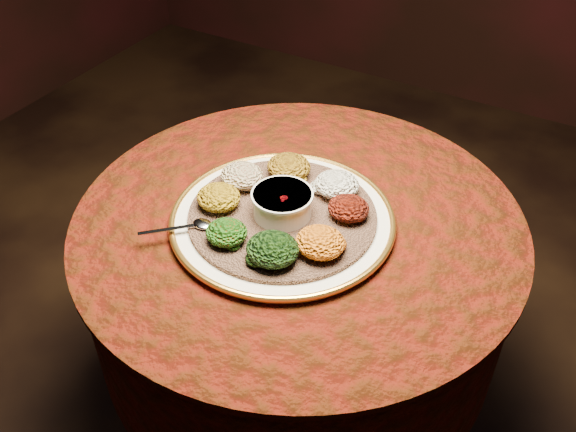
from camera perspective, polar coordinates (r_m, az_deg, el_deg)
The scene contains 13 objects.
table at distance 1.48m, azimuth 0.86°, elevation -5.45°, with size 0.96×0.96×0.73m.
platter at distance 1.33m, azimuth -0.50°, elevation -0.33°, with size 0.54×0.54×0.02m.
injera at distance 1.32m, azimuth -0.50°, elevation 0.03°, with size 0.39×0.39×0.01m, color #8B5D45.
stew_bowl at distance 1.30m, azimuth -0.51°, elevation 1.24°, with size 0.13×0.13×0.05m.
spoon at distance 1.30m, azimuth -8.09°, elevation -0.78°, with size 0.12×0.11×0.01m.
portion_ayib at distance 1.37m, azimuth 4.37°, elevation 2.81°, with size 0.10×0.09×0.05m, color white.
portion_kitfo at distance 1.31m, azimuth 5.40°, elevation 0.70°, with size 0.09×0.08×0.04m, color black.
portion_tikil at distance 1.22m, azimuth 2.88°, elevation -2.36°, with size 0.10×0.09×0.05m, color #BA660F.
portion_gomen at distance 1.20m, azimuth -1.38°, elevation -2.96°, with size 0.10×0.10×0.05m, color black.
portion_mixveg at distance 1.25m, azimuth -5.48°, elevation -1.46°, with size 0.08×0.08×0.04m, color maroon.
portion_kik at distance 1.34m, azimuth -6.19°, elevation 1.67°, with size 0.09×0.09×0.04m, color #A87E0E.
portion_timatim at distance 1.39m, azimuth -4.12°, elevation 3.60°, with size 0.09×0.09×0.05m, color maroon.
portion_shiro at distance 1.41m, azimuth 0.08°, elevation 4.40°, with size 0.10×0.09×0.05m, color #845E0F.
Camera 1 is at (0.50, -0.92, 1.60)m, focal length 40.00 mm.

